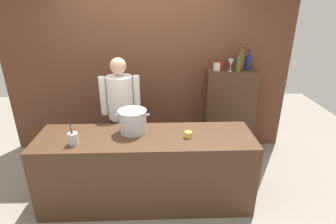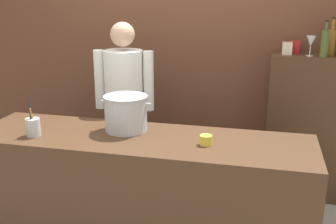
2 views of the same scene
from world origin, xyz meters
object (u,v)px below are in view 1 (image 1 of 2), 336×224
at_px(wine_bottle_cobalt, 248,62).
at_px(spice_tin_cream, 217,67).
at_px(stockpot_large, 133,121).
at_px(wine_bottle_olive, 239,63).
at_px(wine_glass_tall, 231,63).
at_px(spice_tin_red, 220,65).
at_px(wine_bottle_amber, 241,62).
at_px(chef, 121,109).
at_px(butter_jar, 188,134).
at_px(utensil_crock, 73,138).

relative_size(wine_bottle_cobalt, spice_tin_cream, 2.65).
distance_m(stockpot_large, wine_bottle_olive, 1.81).
bearing_deg(wine_glass_tall, wine_bottle_olive, -13.15).
bearing_deg(spice_tin_cream, stockpot_large, -137.91).
bearing_deg(spice_tin_red, wine_bottle_amber, -9.78).
relative_size(wine_bottle_cobalt, wine_bottle_amber, 0.87).
xyz_separation_m(wine_bottle_amber, spice_tin_red, (-0.30, 0.05, -0.07)).
bearing_deg(spice_tin_cream, spice_tin_red, 50.31).
distance_m(chef, spice_tin_cream, 1.53).
xyz_separation_m(butter_jar, spice_tin_cream, (0.54, 1.22, 0.48)).
distance_m(wine_bottle_amber, spice_tin_red, 0.31).
height_order(utensil_crock, spice_tin_red, spice_tin_red).
bearing_deg(stockpot_large, chef, 110.43).
bearing_deg(spice_tin_cream, chef, -160.26).
xyz_separation_m(wine_bottle_olive, spice_tin_red, (-0.23, 0.18, -0.07)).
xyz_separation_m(wine_bottle_cobalt, spice_tin_red, (-0.40, 0.05, -0.05)).
relative_size(chef, wine_bottle_olive, 5.38).
height_order(butter_jar, wine_bottle_olive, wine_bottle_olive).
height_order(wine_bottle_cobalt, wine_glass_tall, wine_bottle_cobalt).
relative_size(utensil_crock, wine_bottle_olive, 0.93).
bearing_deg(wine_bottle_olive, spice_tin_cream, 163.14).
distance_m(wine_bottle_olive, spice_tin_red, 0.30).
relative_size(wine_bottle_olive, spice_tin_cream, 2.87).
bearing_deg(wine_bottle_amber, wine_bottle_olive, -119.32).
relative_size(utensil_crock, butter_jar, 3.35).
bearing_deg(butter_jar, wine_glass_tall, 57.80).
distance_m(utensil_crock, wine_glass_tall, 2.40).
height_order(wine_glass_tall, spice_tin_cream, wine_glass_tall).
distance_m(chef, wine_bottle_olive, 1.80).
height_order(wine_glass_tall, spice_tin_red, wine_glass_tall).
xyz_separation_m(utensil_crock, wine_glass_tall, (1.97, 1.26, 0.52)).
relative_size(stockpot_large, butter_jar, 4.53).
distance_m(butter_jar, wine_bottle_cobalt, 1.70).
bearing_deg(chef, wine_bottle_olive, -171.50).
bearing_deg(wine_bottle_cobalt, wine_glass_tall, -160.46).
distance_m(utensil_crock, wine_bottle_amber, 2.59).
bearing_deg(butter_jar, stockpot_large, 165.31).
xyz_separation_m(chef, butter_jar, (0.84, -0.72, -0.03)).
bearing_deg(wine_bottle_amber, wine_bottle_cobalt, 1.57).
relative_size(chef, wine_bottle_amber, 5.06).
relative_size(stockpot_large, wine_bottle_amber, 1.19).
bearing_deg(chef, stockpot_large, 105.44).
height_order(butter_jar, wine_glass_tall, wine_glass_tall).
distance_m(wine_bottle_olive, wine_glass_tall, 0.11).
xyz_separation_m(wine_glass_tall, spice_tin_red, (-0.12, 0.15, -0.07)).
bearing_deg(chef, spice_tin_cream, -165.25).
bearing_deg(spice_tin_red, wine_bottle_cobalt, -6.94).
xyz_separation_m(chef, wine_bottle_amber, (1.74, 0.53, 0.52)).
height_order(utensil_crock, wine_bottle_cobalt, wine_bottle_cobalt).
bearing_deg(wine_bottle_cobalt, spice_tin_red, 173.06).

